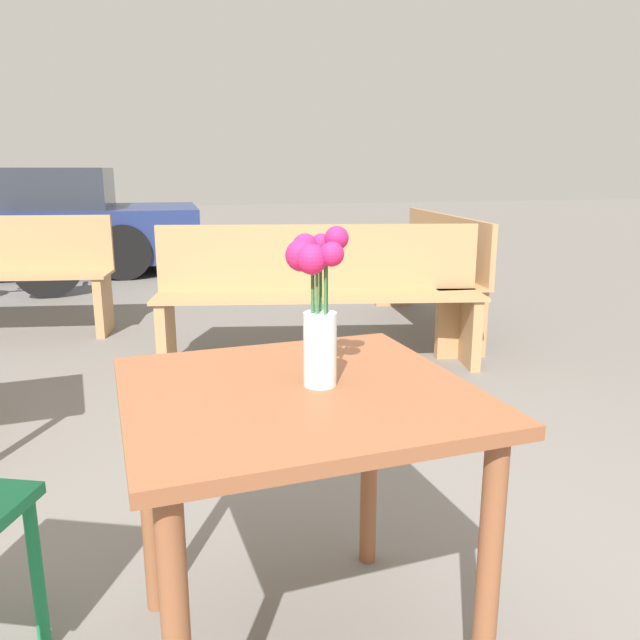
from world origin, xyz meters
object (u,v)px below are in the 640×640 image
Objects in this scene: table_front at (297,436)px; parked_car at (3,223)px; bench_near at (433,266)px; bench_far at (319,288)px; flower_vase at (317,306)px.

table_front is 6.91m from parked_car.
table_front is at bearing -120.15° from bench_near.
parked_car is at bearing 121.06° from bench_far.
bench_near is 5.18m from parked_car.
table_front is 0.18× the size of parked_car.
bench_near is 0.87× the size of bench_far.
bench_far is 5.05m from parked_car.
flower_vase is at bearing 0.76° from table_front.
bench_near is at bearing 59.85° from table_front.
bench_far is 0.45× the size of parked_car.
parked_car reaches higher than table_front.
bench_near is at bearing 60.53° from flower_vase.
bench_far is (0.62, 2.31, -0.41)m from flower_vase.
flower_vase reaches higher than bench_far.
parked_car is at bearing 106.68° from flower_vase.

